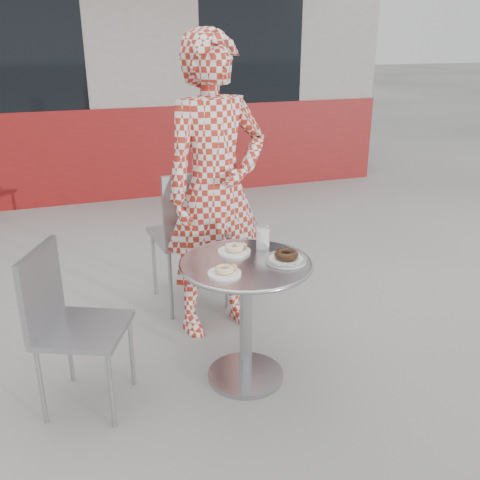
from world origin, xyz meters
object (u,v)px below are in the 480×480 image
object	(u,v)px
chair_far	(190,262)
plate_near	(225,271)
seated_person	(216,190)
milk_cup	(263,238)
plate_far	(235,249)
bistro_table	(246,292)
plate_checker	(286,258)
chair_left	(85,359)

from	to	relation	value
chair_far	plate_near	xyz separation A→B (m)	(-0.09, -1.05, 0.39)
seated_person	milk_cup	world-z (taller)	seated_person
seated_person	milk_cup	bearing A→B (deg)	-86.60
seated_person	milk_cup	distance (m)	0.48
chair_far	plate_far	distance (m)	0.90
chair_far	plate_near	distance (m)	1.13
bistro_table	milk_cup	world-z (taller)	milk_cup
bistro_table	milk_cup	size ratio (longest dim) A/B	5.85
plate_near	milk_cup	world-z (taller)	milk_cup
seated_person	milk_cup	size ratio (longest dim) A/B	15.30
seated_person	plate_checker	xyz separation A→B (m)	(0.16, -0.65, -0.19)
chair_far	plate_checker	xyz separation A→B (m)	(0.24, -1.00, 0.40)
plate_near	milk_cup	xyz separation A→B (m)	(0.29, 0.25, 0.04)
seated_person	plate_near	distance (m)	0.74
bistro_table	chair_left	distance (m)	0.85
plate_checker	plate_far	bearing A→B (deg)	136.63
plate_near	chair_far	bearing A→B (deg)	84.91
chair_far	chair_left	world-z (taller)	chair_far
bistro_table	plate_checker	distance (m)	0.27
chair_left	seated_person	distance (m)	1.17
bistro_table	plate_checker	bearing A→B (deg)	-15.36
milk_cup	plate_checker	bearing A→B (deg)	-78.38
bistro_table	plate_near	world-z (taller)	plate_near
chair_far	chair_left	bearing A→B (deg)	44.97
plate_far	plate_checker	size ratio (longest dim) A/B	0.81
chair_left	milk_cup	distance (m)	1.07
seated_person	milk_cup	xyz separation A→B (m)	(0.12, -0.44, -0.15)
chair_far	milk_cup	bearing A→B (deg)	99.43
bistro_table	plate_checker	world-z (taller)	plate_checker
bistro_table	chair_far	bearing A→B (deg)	92.95
bistro_table	chair_left	world-z (taller)	chair_left
chair_left	seated_person	size ratio (longest dim) A/B	0.46
seated_person	bistro_table	bearing A→B (deg)	-104.46
chair_far	chair_left	size ratio (longest dim) A/B	1.17
plate_far	milk_cup	size ratio (longest dim) A/B	1.46
seated_person	plate_far	size ratio (longest dim) A/B	10.47
chair_left	bistro_table	bearing A→B (deg)	-69.89
chair_left	plate_near	bearing A→B (deg)	-79.53
chair_far	milk_cup	size ratio (longest dim) A/B	8.25
chair_left	plate_checker	xyz separation A→B (m)	(0.99, -0.12, 0.44)
chair_far	plate_far	xyz separation A→B (m)	(0.04, -0.81, 0.40)
bistro_table	plate_near	size ratio (longest dim) A/B	4.28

